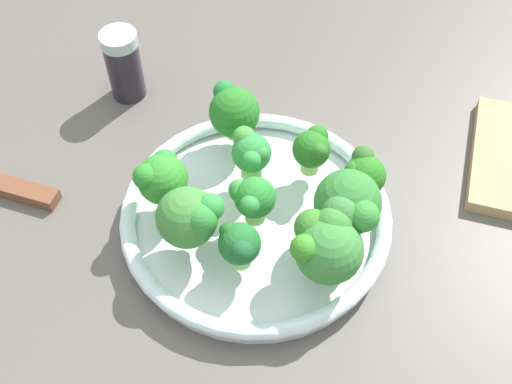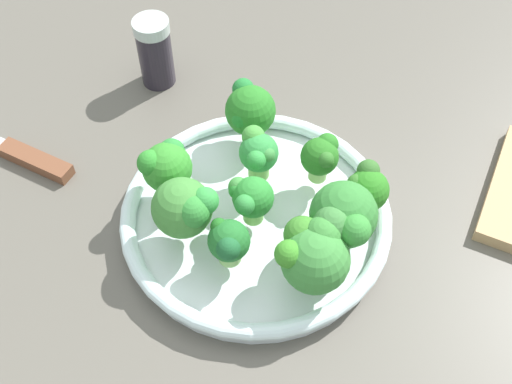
% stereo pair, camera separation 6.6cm
% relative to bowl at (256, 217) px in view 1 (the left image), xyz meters
% --- Properties ---
extents(ground_plane, '(1.30, 1.30, 0.03)m').
position_rel_bowl_xyz_m(ground_plane, '(0.04, 0.04, -0.03)').
color(ground_plane, '#5B564D').
extents(bowl, '(0.29, 0.29, 0.03)m').
position_rel_bowl_xyz_m(bowl, '(0.00, 0.00, 0.00)').
color(bowl, silver).
rests_on(bowl, ground_plane).
extents(broccoli_floret_0, '(0.04, 0.05, 0.06)m').
position_rel_bowl_xyz_m(broccoli_floret_0, '(-0.09, -0.06, 0.05)').
color(broccoli_floret_0, '#93CA62').
rests_on(broccoli_floret_0, bowl).
extents(broccoli_floret_1, '(0.07, 0.06, 0.07)m').
position_rel_bowl_xyz_m(broccoli_floret_1, '(0.04, 0.06, 0.06)').
color(broccoli_floret_1, '#84B355').
rests_on(broccoli_floret_1, bowl).
extents(broccoli_floret_2, '(0.07, 0.08, 0.08)m').
position_rel_bowl_xyz_m(broccoli_floret_2, '(-0.09, -0.01, 0.06)').
color(broccoli_floret_2, '#75B65E').
rests_on(broccoli_floret_2, bowl).
extents(broccoli_floret_3, '(0.05, 0.05, 0.06)m').
position_rel_bowl_xyz_m(broccoli_floret_3, '(0.03, -0.04, 0.05)').
color(broccoli_floret_3, '#82C35C').
rests_on(broccoli_floret_3, bowl).
extents(broccoli_floret_4, '(0.07, 0.07, 0.07)m').
position_rel_bowl_xyz_m(broccoli_floret_4, '(-0.09, 0.04, 0.06)').
color(broccoli_floret_4, '#9BCF69').
rests_on(broccoli_floret_4, bowl).
extents(broccoli_floret_5, '(0.04, 0.05, 0.06)m').
position_rel_bowl_xyz_m(broccoli_floret_5, '(-0.03, -0.08, 0.05)').
color(broccoli_floret_5, '#A2D071').
rests_on(broccoli_floret_5, bowl).
extents(broccoli_floret_6, '(0.04, 0.04, 0.05)m').
position_rel_bowl_xyz_m(broccoli_floret_6, '(-0.02, 0.07, 0.05)').
color(broccoli_floret_6, '#84B75E').
rests_on(broccoli_floret_6, bowl).
extents(broccoli_floret_7, '(0.05, 0.05, 0.06)m').
position_rel_bowl_xyz_m(broccoli_floret_7, '(-0.00, 0.01, 0.05)').
color(broccoli_floret_7, '#79C254').
rests_on(broccoli_floret_7, bowl).
extents(broccoli_floret_8, '(0.05, 0.06, 0.06)m').
position_rel_bowl_xyz_m(broccoli_floret_8, '(0.09, 0.03, 0.05)').
color(broccoli_floret_8, '#85C25F').
rests_on(broccoli_floret_8, bowl).
extents(broccoli_floret_9, '(0.06, 0.06, 0.07)m').
position_rel_bowl_xyz_m(broccoli_floret_9, '(0.07, -0.09, 0.05)').
color(broccoli_floret_9, '#9CCD66').
rests_on(broccoli_floret_9, bowl).
extents(pepper_shaker, '(0.05, 0.05, 0.10)m').
position_rel_bowl_xyz_m(pepper_shaker, '(0.24, -0.11, 0.03)').
color(pepper_shaker, '#27222C').
rests_on(pepper_shaker, ground_plane).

